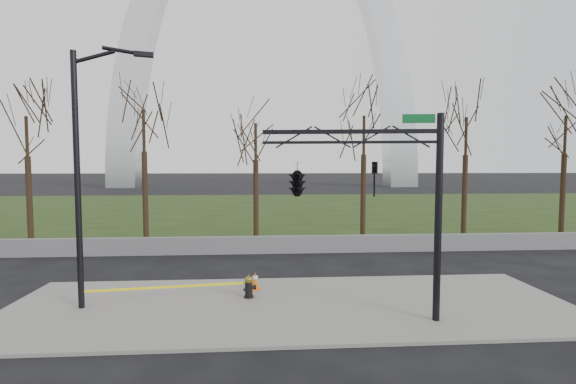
{
  "coord_description": "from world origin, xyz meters",
  "views": [
    {
      "loc": [
        -0.96,
        -12.57,
        4.52
      ],
      "look_at": [
        0.02,
        2.0,
        3.58
      ],
      "focal_mm": 24.99,
      "sensor_mm": 36.0,
      "label": 1
    }
  ],
  "objects": [
    {
      "name": "caution_tape",
      "position": [
        -3.59,
        0.53,
        0.56
      ],
      "size": [
        5.4,
        1.49,
        0.4
      ],
      "color": "#FCEC0D",
      "rests_on": "ground"
    },
    {
      "name": "sidewalk",
      "position": [
        0.0,
        0.0,
        0.05
      ],
      "size": [
        18.0,
        6.0,
        0.1
      ],
      "primitive_type": "cube",
      "color": "slate",
      "rests_on": "ground"
    },
    {
      "name": "fire_hydrant",
      "position": [
        -1.38,
        0.73,
        0.46
      ],
      "size": [
        0.48,
        0.34,
        0.77
      ],
      "rotation": [
        0.0,
        0.0,
        0.43
      ],
      "color": "black",
      "rests_on": "sidewalk"
    },
    {
      "name": "guardrail",
      "position": [
        0.0,
        8.0,
        0.45
      ],
      "size": [
        60.0,
        0.3,
        0.9
      ],
      "primitive_type": "cube",
      "color": "#59595B",
      "rests_on": "ground"
    },
    {
      "name": "grass_strip",
      "position": [
        0.0,
        30.0,
        0.03
      ],
      "size": [
        120.0,
        40.0,
        0.06
      ],
      "primitive_type": "cube",
      "color": "black",
      "rests_on": "ground"
    },
    {
      "name": "traffic_cone",
      "position": [
        -1.18,
        1.6,
        0.42
      ],
      "size": [
        0.4,
        0.4,
        0.63
      ],
      "rotation": [
        0.0,
        0.0,
        0.27
      ],
      "color": "#E05B0B",
      "rests_on": "sidewalk"
    },
    {
      "name": "gateway_arch",
      "position": [
        0.0,
        75.0,
        32.5
      ],
      "size": [
        66.0,
        6.0,
        65.0
      ],
      "primitive_type": null,
      "color": "silver",
      "rests_on": "ground"
    },
    {
      "name": "street_light",
      "position": [
        -6.36,
        0.17,
        4.69
      ],
      "size": [
        2.35,
        0.77,
        8.21
      ],
      "rotation": [
        0.0,
        0.0,
        0.25
      ],
      "color": "black",
      "rests_on": "ground"
    },
    {
      "name": "ground",
      "position": [
        0.0,
        0.0,
        0.0
      ],
      "size": [
        500.0,
        500.0,
        0.0
      ],
      "primitive_type": "plane",
      "color": "black",
      "rests_on": "ground"
    },
    {
      "name": "traffic_signal_mast",
      "position": [
        0.84,
        -1.17,
        4.15
      ],
      "size": [
        5.06,
        2.53,
        6.0
      ],
      "rotation": [
        0.0,
        0.0,
        -0.14
      ],
      "color": "black",
      "rests_on": "ground"
    },
    {
      "name": "tree_row",
      "position": [
        -1.28,
        12.0,
        4.17
      ],
      "size": [
        43.44,
        4.0,
        8.33
      ],
      "color": "black",
      "rests_on": "ground"
    }
  ]
}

